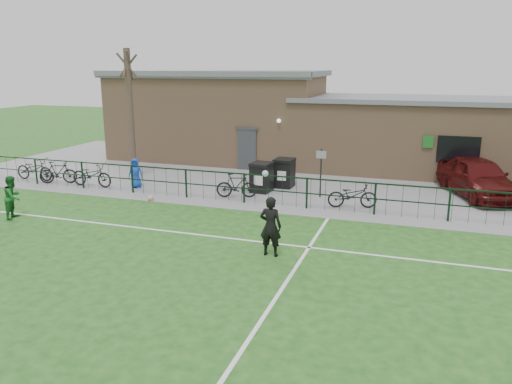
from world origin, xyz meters
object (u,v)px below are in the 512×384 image
(bicycle_c, at_px, (92,175))
(bicycle_a, at_px, (34,169))
(bicycle_b, at_px, (58,172))
(sign_post, at_px, (321,173))
(wheelie_bin_right, at_px, (284,174))
(outfield_player, at_px, (13,197))
(spectator_child, at_px, (136,173))
(ball_ground, at_px, (150,198))
(car_maroon, at_px, (478,177))
(bicycle_e, at_px, (352,195))
(wheelie_bin_left, at_px, (262,178))
(bare_tree, at_px, (130,115))
(bicycle_d, at_px, (237,185))

(bicycle_c, bearing_deg, bicycle_a, 87.60)
(bicycle_b, bearing_deg, sign_post, -105.28)
(wheelie_bin_right, height_order, outfield_player, outfield_player)
(outfield_player, bearing_deg, spectator_child, -33.80)
(bicycle_a, height_order, ball_ground, bicycle_a)
(car_maroon, distance_m, bicycle_e, 5.70)
(wheelie_bin_left, height_order, bicycle_e, wheelie_bin_left)
(sign_post, distance_m, outfield_player, 11.51)
(bare_tree, height_order, bicycle_d, bare_tree)
(spectator_child, height_order, outfield_player, outfield_player)
(bicycle_a, distance_m, bicycle_c, 3.33)
(bicycle_a, xyz_separation_m, bicycle_c, (3.32, -0.21, 0.00))
(bicycle_b, height_order, ball_ground, bicycle_b)
(bicycle_e, bearing_deg, bicycle_c, 75.83)
(ball_ground, bearing_deg, bicycle_a, 167.93)
(bicycle_c, distance_m, outfield_player, 4.80)
(car_maroon, bearing_deg, bicycle_c, 172.03)
(bicycle_e, bearing_deg, wheelie_bin_right, 38.83)
(wheelie_bin_right, xyz_separation_m, bicycle_e, (3.31, -2.38, -0.11))
(sign_post, relative_size, car_maroon, 0.42)
(wheelie_bin_right, height_order, spectator_child, spectator_child)
(ball_ground, bearing_deg, car_maroon, 21.61)
(wheelie_bin_left, distance_m, bicycle_c, 7.57)
(wheelie_bin_right, distance_m, ball_ground, 5.94)
(bicycle_b, bearing_deg, wheelie_bin_right, -97.25)
(wheelie_bin_left, bearing_deg, sign_post, 3.06)
(car_maroon, bearing_deg, bicycle_b, 170.71)
(bare_tree, relative_size, wheelie_bin_right, 5.09)
(bare_tree, bearing_deg, wheelie_bin_left, -5.35)
(bicycle_d, relative_size, bicycle_e, 0.90)
(bicycle_d, bearing_deg, bicycle_e, -106.55)
(outfield_player, bearing_deg, car_maroon, -77.65)
(bare_tree, bearing_deg, bicycle_c, -110.76)
(sign_post, bearing_deg, spectator_child, -173.00)
(bicycle_b, xyz_separation_m, bicycle_c, (1.83, -0.02, 0.02))
(wheelie_bin_right, relative_size, ball_ground, 4.98)
(wheelie_bin_right, height_order, bicycle_b, wheelie_bin_right)
(wheelie_bin_left, relative_size, outfield_player, 0.77)
(wheelie_bin_right, distance_m, outfield_player, 10.80)
(spectator_child, bearing_deg, bare_tree, 109.73)
(wheelie_bin_right, bearing_deg, sign_post, -32.04)
(bicycle_d, bearing_deg, wheelie_bin_left, -44.95)
(sign_post, relative_size, bicycle_d, 1.20)
(wheelie_bin_left, height_order, bicycle_d, wheelie_bin_left)
(wheelie_bin_left, height_order, sign_post, sign_post)
(wheelie_bin_left, relative_size, ball_ground, 4.95)
(wheelie_bin_right, distance_m, car_maroon, 7.97)
(wheelie_bin_left, relative_size, bicycle_c, 0.58)
(bare_tree, relative_size, ball_ground, 25.35)
(bicycle_c, xyz_separation_m, spectator_child, (1.96, 0.43, 0.12))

